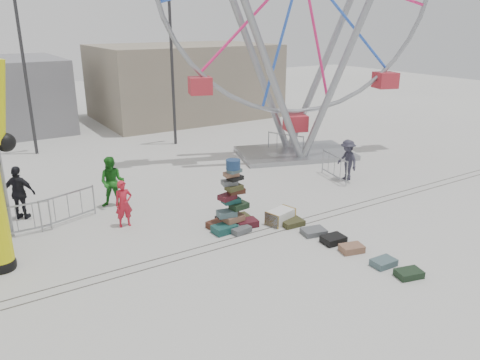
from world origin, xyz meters
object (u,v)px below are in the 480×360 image
barricade_dummy_b (17,221)px  pedestrian_black (19,193)px  lamp_post_left (26,66)px  barricade_wheel_front (334,167)px  steamer_trunk (280,217)px  pedestrian_red (124,204)px  lamp_post_right (174,62)px  suitcase_tower (232,209)px  barricade_wheel_back (285,144)px  pedestrian_green (112,182)px  barricade_dummy_c (68,208)px  pedestrian_grey (347,160)px

barricade_dummy_b → pedestrian_black: 1.61m
lamp_post_left → barricade_wheel_front: (10.18, -11.33, -3.93)m
steamer_trunk → pedestrian_red: size_ratio=0.61×
lamp_post_right → suitcase_tower: lamp_post_right is taller
barricade_wheel_back → pedestrian_red: 10.86m
lamp_post_right → suitcase_tower: (-3.19, -11.29, -3.82)m
pedestrian_red → pedestrian_green: 1.92m
barricade_dummy_c → pedestrian_black: 1.85m
lamp_post_right → barricade_dummy_c: size_ratio=4.00×
suitcase_tower → pedestrian_grey: suitcase_tower is taller
barricade_dummy_b → lamp_post_right: bearing=41.9°
steamer_trunk → pedestrian_red: bearing=136.8°
steamer_trunk → pedestrian_black: bearing=131.7°
pedestrian_black → pedestrian_grey: 12.97m
lamp_post_left → pedestrian_black: (-2.04, -8.73, -3.53)m
steamer_trunk → barricade_wheel_front: barricade_wheel_front is taller
lamp_post_left → pedestrian_black: size_ratio=4.18×
pedestrian_grey → barricade_wheel_front: bearing=-123.3°
barricade_dummy_c → lamp_post_right: bearing=28.1°
pedestrian_green → pedestrian_grey: bearing=18.5°
barricade_dummy_c → pedestrian_green: size_ratio=1.04×
barricade_dummy_c → pedestrian_grey: size_ratio=1.12×
barricade_wheel_front → barricade_wheel_back: size_ratio=1.00×
pedestrian_red → lamp_post_left: bearing=97.9°
lamp_post_left → pedestrian_green: (1.03, -9.35, -3.52)m
barricade_wheel_back → pedestrian_red: bearing=-92.6°
barricade_dummy_b → barricade_wheel_front: 12.62m
barricade_wheel_back → pedestrian_grey: (-0.21, -4.64, 0.34)m
lamp_post_right → barricade_wheel_front: (3.18, -9.33, -3.93)m
lamp_post_left → pedestrian_grey: (10.59, -11.67, -3.59)m
barricade_dummy_c → pedestrian_grey: pedestrian_grey is taller
lamp_post_left → pedestrian_red: size_ratio=4.99×
suitcase_tower → pedestrian_red: 3.64m
steamer_trunk → pedestrian_grey: size_ratio=0.55×
pedestrian_red → pedestrian_grey: bearing=1.4°
lamp_post_right → pedestrian_red: lamp_post_right is taller
barricade_dummy_c → barricade_wheel_front: (10.92, -1.36, 0.00)m
barricade_dummy_b → barricade_wheel_front: (12.57, -1.09, 0.00)m
steamer_trunk → pedestrian_grey: 5.67m
barricade_dummy_c → barricade_wheel_front: size_ratio=1.00×
steamer_trunk → barricade_wheel_back: bearing=37.7°
barricade_wheel_front → pedestrian_red: size_ratio=1.25×
lamp_post_left → pedestrian_black: 9.63m
barricade_wheel_front → barricade_dummy_b: bearing=97.1°
barricade_dummy_b → barricade_dummy_c: (1.65, 0.27, 0.00)m
suitcase_tower → pedestrian_red: size_ratio=1.48×
barricade_dummy_c → pedestrian_black: bearing=118.6°
steamer_trunk → pedestrian_grey: pedestrian_grey is taller
barricade_dummy_b → pedestrian_black: bearing=77.8°
barricade_dummy_b → pedestrian_green: 3.55m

